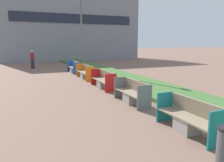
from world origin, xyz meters
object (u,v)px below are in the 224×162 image
Objects in this scene: bench_orange_frame at (85,73)px; bench_blue_frame at (74,68)px; bench_teal_frame at (188,120)px; bench_grey_frame at (132,94)px; bench_red_frame at (103,81)px; pedestrian_walking at (32,59)px; street_lamp_post at (81,13)px.

bench_blue_frame is at bearing 90.06° from bench_orange_frame.
bench_teal_frame and bench_grey_frame have the same top height.
bench_orange_frame is 3.34m from bench_blue_frame.
bench_teal_frame is 13.46m from bench_blue_frame.
bench_blue_frame is (-0.00, 6.83, -0.01)m from bench_red_frame.
pedestrian_walking is (-3.03, 11.12, 0.52)m from bench_red_frame.
pedestrian_walking is at bearing 128.07° from street_lamp_post.
street_lamp_post is at bearing 86.43° from bench_grey_frame.
bench_teal_frame is 3.29m from bench_grey_frame.
bench_blue_frame is (0.00, 10.17, 0.00)m from bench_grey_frame.
bench_orange_frame is at bearing -68.35° from pedestrian_walking.
bench_teal_frame and bench_blue_frame have the same top height.
bench_grey_frame is at bearing -93.57° from street_lamp_post.
bench_red_frame is 7.89m from street_lamp_post.
bench_grey_frame is 10.17m from bench_blue_frame.
pedestrian_walking is at bearing 105.22° from bench_red_frame.
street_lamp_post is (0.61, 2.99, 4.45)m from bench_orange_frame.
bench_orange_frame is (0.00, 6.83, 0.01)m from bench_grey_frame.
bench_teal_frame is 0.85× the size of bench_orange_frame.
bench_red_frame is 1.09× the size of bench_blue_frame.
pedestrian_walking reaches higher than bench_teal_frame.
bench_teal_frame is 0.98× the size of bench_grey_frame.
street_lamp_post is at bearing -51.93° from pedestrian_walking.
bench_orange_frame is at bearing -101.51° from street_lamp_post.
bench_red_frame is 6.83m from bench_blue_frame.
bench_orange_frame is 1.13× the size of bench_blue_frame.
bench_teal_frame is 13.86m from street_lamp_post.
bench_red_frame is 1.34× the size of pedestrian_walking.
pedestrian_walking reaches higher than bench_red_frame.
bench_grey_frame is at bearing 89.99° from bench_teal_frame.
street_lamp_post is at bearing -29.92° from bench_blue_frame.
street_lamp_post reaches higher than bench_red_frame.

